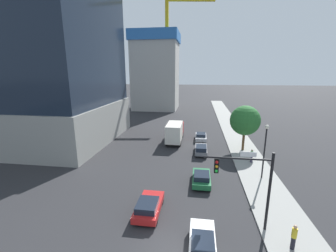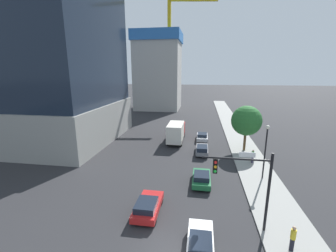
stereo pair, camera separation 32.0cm
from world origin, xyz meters
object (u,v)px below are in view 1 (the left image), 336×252
at_px(box_truck, 175,131).
at_px(pedestrian_green_shirt, 252,156).
at_px(car_silver, 201,137).
at_px(car_green, 201,178).
at_px(construction_building, 156,67).
at_px(pedestrian_yellow_shirt, 294,237).
at_px(car_white, 202,244).
at_px(car_red, 149,206).
at_px(street_tree, 245,120).
at_px(traffic_light_pole, 247,177).
at_px(street_lamp, 265,144).
at_px(car_gray, 201,149).

relative_size(box_truck, pedestrian_green_shirt, 4.28).
relative_size(car_silver, car_green, 1.01).
distance_m(box_truck, pedestrian_green_shirt, 13.43).
height_order(construction_building, pedestrian_yellow_shirt, construction_building).
bearing_deg(car_white, pedestrian_yellow_shirt, 10.47).
xyz_separation_m(car_red, pedestrian_green_shirt, (10.91, 12.26, 0.34)).
distance_m(street_tree, car_white, 22.01).
relative_size(construction_building, car_green, 7.70).
relative_size(car_red, car_green, 1.05).
bearing_deg(box_truck, pedestrian_green_shirt, -35.57).
bearing_deg(construction_building, pedestrian_green_shirt, -63.73).
height_order(construction_building, traffic_light_pole, construction_building).
bearing_deg(street_lamp, pedestrian_green_shirt, 92.73).
relative_size(car_gray, pedestrian_green_shirt, 2.47).
height_order(car_red, box_truck, box_truck).
distance_m(car_green, pedestrian_green_shirt, 9.18).
distance_m(pedestrian_yellow_shirt, pedestrian_green_shirt, 14.83).
bearing_deg(street_tree, street_lamp, -87.37).
xyz_separation_m(street_tree, pedestrian_yellow_shirt, (-0.31, -19.63, -3.61)).
distance_m(street_lamp, car_gray, 10.18).
xyz_separation_m(car_red, car_gray, (4.42, 14.82, 0.01)).
xyz_separation_m(car_silver, car_gray, (-0.00, -6.69, 0.06)).
bearing_deg(street_lamp, construction_building, 114.32).
relative_size(car_white, pedestrian_green_shirt, 2.36).
height_order(street_tree, car_white, street_tree).
xyz_separation_m(car_silver, pedestrian_green_shirt, (6.49, -9.25, 0.39)).
xyz_separation_m(car_green, pedestrian_green_shirt, (6.49, 6.48, 0.35)).
distance_m(street_tree, car_green, 13.52).
xyz_separation_m(car_gray, pedestrian_green_shirt, (6.49, -2.55, 0.33)).
distance_m(construction_building, pedestrian_green_shirt, 48.19).
relative_size(construction_building, street_lamp, 5.15).
bearing_deg(pedestrian_yellow_shirt, street_tree, 89.10).
bearing_deg(car_red, construction_building, 100.22).
distance_m(car_red, pedestrian_yellow_shirt, 10.70).
height_order(construction_building, car_red, construction_building).
distance_m(car_silver, car_gray, 6.69).
relative_size(traffic_light_pole, street_tree, 0.90).
distance_m(traffic_light_pole, street_tree, 18.19).
distance_m(street_lamp, street_tree, 9.16).
xyz_separation_m(traffic_light_pole, car_gray, (-3.04, 15.64, -3.59)).
bearing_deg(traffic_light_pole, car_gray, 101.01).
height_order(construction_building, car_white, construction_building).
relative_size(car_green, pedestrian_green_shirt, 2.31).
distance_m(traffic_light_pole, pedestrian_green_shirt, 13.91).
relative_size(car_white, car_green, 1.02).
height_order(street_tree, box_truck, street_tree).
distance_m(car_red, pedestrian_green_shirt, 16.42).
relative_size(car_silver, pedestrian_yellow_shirt, 2.27).
relative_size(street_tree, car_gray, 1.56).
relative_size(street_lamp, box_truck, 0.81).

